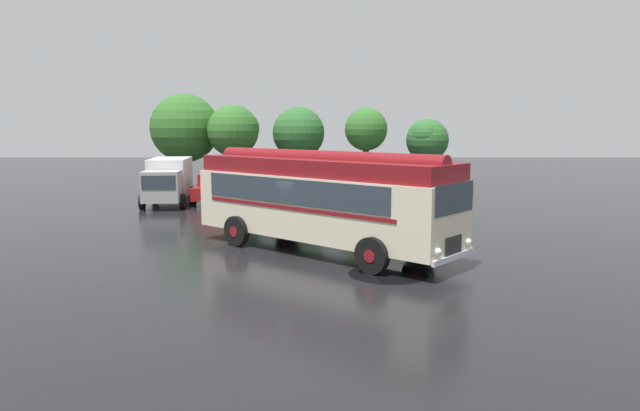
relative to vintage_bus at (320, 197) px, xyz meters
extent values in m
plane|color=black|center=(-0.27, 0.28, -1.89)|extent=(120.00, 120.00, 0.00)
cube|color=beige|center=(-0.01, 0.01, -0.29)|extent=(9.20, 8.44, 2.10)
cube|color=maroon|center=(-0.01, 0.01, 1.04)|extent=(8.91, 8.16, 0.56)
cylinder|color=maroon|center=(-0.01, 0.01, 1.30)|extent=(7.57, 6.67, 0.60)
cube|color=#2D3842|center=(0.59, 1.16, 0.28)|extent=(6.07, 5.27, 0.84)
cube|color=#2D3842|center=(-1.06, -0.75, 0.28)|extent=(6.07, 5.27, 0.84)
cube|color=maroon|center=(0.67, 1.09, -0.26)|extent=(6.22, 5.39, 0.12)
cube|color=maroon|center=(-0.99, -0.82, -0.26)|extent=(6.22, 5.39, 0.12)
cube|color=#2D3842|center=(3.78, -3.28, 0.38)|extent=(1.47, 1.69, 0.88)
cube|color=black|center=(3.79, -3.28, -0.99)|extent=(0.63, 0.72, 0.56)
cube|color=silver|center=(3.80, -3.29, -1.32)|extent=(1.63, 1.86, 0.16)
sphere|color=white|center=(4.38, -2.61, -1.02)|extent=(0.22, 0.22, 0.22)
sphere|color=white|center=(3.20, -3.97, -1.02)|extent=(0.22, 0.22, 0.22)
cylinder|color=black|center=(3.19, -1.04, -1.34)|extent=(1.01, 0.93, 1.10)
cylinder|color=maroon|center=(3.19, -1.04, -1.34)|extent=(0.50, 0.49, 0.39)
cylinder|color=black|center=(1.48, -3.00, -1.34)|extent=(1.01, 0.93, 1.10)
cylinder|color=maroon|center=(1.48, -3.00, -1.34)|extent=(0.50, 0.49, 0.39)
cylinder|color=black|center=(-1.35, 2.89, -1.34)|extent=(1.01, 0.93, 1.10)
cylinder|color=maroon|center=(-1.35, 2.89, -1.34)|extent=(0.50, 0.49, 0.39)
cylinder|color=black|center=(-3.05, 0.92, -1.34)|extent=(1.01, 0.93, 1.10)
cylinder|color=maroon|center=(-3.05, 0.92, -1.34)|extent=(0.50, 0.49, 0.39)
cube|color=maroon|center=(-5.97, 12.73, -1.22)|extent=(1.99, 4.31, 0.70)
cube|color=maroon|center=(-5.96, 12.88, -0.55)|extent=(1.65, 2.28, 0.64)
cube|color=#2D3842|center=(-5.20, 12.83, -0.55)|extent=(0.16, 1.93, 0.50)
cube|color=#2D3842|center=(-6.71, 12.94, -0.55)|extent=(0.16, 1.93, 0.50)
cylinder|color=black|center=(-5.18, 11.37, -1.57)|extent=(0.24, 0.65, 0.64)
cylinder|color=black|center=(-6.94, 11.50, -1.57)|extent=(0.24, 0.65, 0.64)
cylinder|color=black|center=(-5.00, 13.97, -1.57)|extent=(0.24, 0.65, 0.64)
cylinder|color=black|center=(-6.76, 14.10, -1.57)|extent=(0.24, 0.65, 0.64)
cube|color=#144C28|center=(-3.00, 12.89, -1.22)|extent=(2.05, 4.33, 0.70)
cube|color=#144C28|center=(-2.99, 13.04, -0.55)|extent=(1.68, 2.30, 0.64)
cube|color=#2D3842|center=(-2.24, 12.97, -0.55)|extent=(0.19, 1.93, 0.50)
cube|color=#2D3842|center=(-3.75, 13.10, -0.55)|extent=(0.19, 1.93, 0.50)
cylinder|color=black|center=(-2.24, 11.52, -1.57)|extent=(0.25, 0.65, 0.64)
cylinder|color=black|center=(-3.99, 11.66, -1.57)|extent=(0.25, 0.65, 0.64)
cylinder|color=black|center=(-2.02, 14.11, -1.57)|extent=(0.25, 0.65, 0.64)
cylinder|color=black|center=(-3.77, 14.26, -1.57)|extent=(0.25, 0.65, 0.64)
cube|color=#B7BABF|center=(-0.09, 12.33, -1.22)|extent=(2.31, 4.41, 0.70)
cube|color=#B7BABF|center=(-0.11, 12.48, -0.55)|extent=(1.80, 2.38, 0.64)
cube|color=#2D3842|center=(0.64, 12.59, -0.55)|extent=(0.31, 1.91, 0.50)
cube|color=#2D3842|center=(-0.86, 12.37, -0.55)|extent=(0.31, 1.91, 0.50)
cylinder|color=black|center=(0.97, 11.17, -1.57)|extent=(0.29, 0.66, 0.64)
cylinder|color=black|center=(-0.77, 10.91, -1.57)|extent=(0.29, 0.66, 0.64)
cylinder|color=black|center=(0.59, 13.75, -1.57)|extent=(0.29, 0.66, 0.64)
cylinder|color=black|center=(-1.15, 13.49, -1.57)|extent=(0.29, 0.66, 0.64)
cube|color=#B7BABF|center=(2.59, 12.71, -1.22)|extent=(1.87, 4.27, 0.70)
cube|color=#B7BABF|center=(2.59, 12.86, -0.55)|extent=(1.59, 2.24, 0.64)
cube|color=#2D3842|center=(3.34, 12.89, -0.55)|extent=(0.10, 1.93, 0.50)
cube|color=#2D3842|center=(1.83, 12.82, -0.55)|extent=(0.10, 1.93, 0.50)
cylinder|color=black|center=(3.53, 11.44, -1.57)|extent=(0.23, 0.65, 0.64)
cylinder|color=black|center=(1.77, 11.37, -1.57)|extent=(0.23, 0.65, 0.64)
cylinder|color=black|center=(3.42, 14.04, -1.57)|extent=(0.23, 0.65, 0.64)
cylinder|color=black|center=(1.66, 13.97, -1.57)|extent=(0.23, 0.65, 0.64)
cube|color=silver|center=(-8.56, 13.07, -0.44)|extent=(2.37, 4.12, 2.10)
cube|color=#A4A4A4|center=(-8.28, 10.19, -0.69)|extent=(2.06, 1.92, 1.60)
cube|color=#2D3842|center=(-8.20, 9.31, -0.41)|extent=(1.69, 0.19, 0.72)
cylinder|color=black|center=(-7.25, 10.34, -1.49)|extent=(0.32, 0.82, 0.80)
cylinder|color=black|center=(-9.32, 10.14, -1.49)|extent=(0.32, 0.82, 0.80)
cylinder|color=black|center=(-7.60, 13.89, -1.49)|extent=(0.32, 0.82, 0.80)
cylinder|color=black|center=(-9.67, 13.69, -1.49)|extent=(0.32, 0.82, 0.80)
cylinder|color=#4C3823|center=(-9.29, 19.98, -0.68)|extent=(0.35, 0.35, 2.44)
sphere|color=#336B28|center=(-9.29, 19.98, 2.29)|extent=(4.67, 4.67, 4.67)
sphere|color=#336B28|center=(-9.67, 19.68, 2.01)|extent=(3.43, 3.43, 3.43)
cylinder|color=#4C3823|center=(-5.80, 18.72, -0.53)|extent=(0.28, 0.28, 2.74)
sphere|color=#336B28|center=(-5.80, 18.72, 2.12)|extent=(3.41, 3.41, 3.41)
sphere|color=#336B28|center=(-5.27, 18.96, 2.29)|extent=(2.38, 2.38, 2.38)
cylinder|color=#4C3823|center=(-1.51, 19.97, -0.64)|extent=(0.36, 0.36, 2.52)
sphere|color=#2D662D|center=(-1.51, 19.97, 1.96)|extent=(3.55, 3.55, 3.55)
sphere|color=#2D662D|center=(-1.38, 20.27, 1.68)|extent=(2.51, 2.51, 2.51)
cylinder|color=#4C3823|center=(2.99, 18.50, -0.37)|extent=(0.39, 0.39, 3.05)
sphere|color=#336B28|center=(2.99, 18.50, 2.21)|extent=(2.81, 2.81, 2.81)
sphere|color=#336B28|center=(3.37, 18.49, 2.24)|extent=(1.96, 1.96, 1.96)
cylinder|color=#4C3823|center=(7.25, 19.64, -0.75)|extent=(0.25, 0.25, 2.29)
sphere|color=#2D662D|center=(7.25, 19.64, 1.48)|extent=(2.89, 2.89, 2.89)
sphere|color=#2D662D|center=(7.07, 19.28, 1.76)|extent=(2.10, 2.10, 2.10)
cylinder|color=black|center=(1.96, -3.03, -1.89)|extent=(2.33, 2.33, 0.01)
camera|label=1|loc=(-0.04, -19.29, 2.40)|focal=32.00mm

